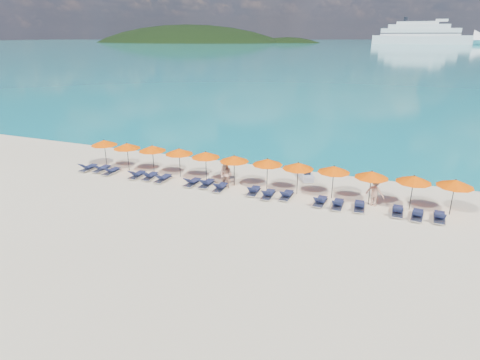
% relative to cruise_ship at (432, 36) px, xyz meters
% --- Properties ---
extents(ground, '(1400.00, 1400.00, 0.00)m').
position_rel_cruise_ship_xyz_m(ground, '(-33.63, -531.56, -9.54)').
color(ground, beige).
extents(sea, '(1600.00, 1300.00, 0.01)m').
position_rel_cruise_ship_xyz_m(sea, '(-33.63, 128.44, -9.53)').
color(sea, '#1FA9B2').
rests_on(sea, ground).
extents(headland_main, '(374.00, 242.00, 126.50)m').
position_rel_cruise_ship_xyz_m(headland_main, '(-333.63, 8.44, -47.54)').
color(headland_main, black).
rests_on(headland_main, ground).
extents(headland_small, '(162.00, 126.00, 85.50)m').
position_rel_cruise_ship_xyz_m(headland_small, '(-183.63, 28.44, -44.54)').
color(headland_small, black).
rests_on(headland_small, ground).
extents(cruise_ship, '(132.67, 28.81, 36.65)m').
position_rel_cruise_ship_xyz_m(cruise_ship, '(0.00, 0.00, 0.00)').
color(cruise_ship, silver).
rests_on(cruise_ship, ground).
extents(jetski, '(1.69, 2.26, 0.76)m').
position_rel_cruise_ship_xyz_m(jetski, '(-30.40, -523.41, -9.22)').
color(jetski, '#AFB4C7').
rests_on(jetski, ground).
extents(beachgoer_a, '(0.76, 0.65, 1.77)m').
position_rel_cruise_ship_xyz_m(beachgoer_a, '(-35.52, -526.73, -8.65)').
color(beachgoer_a, tan).
rests_on(beachgoer_a, ground).
extents(beachgoer_b, '(0.99, 0.65, 1.92)m').
position_rel_cruise_ship_xyz_m(beachgoer_b, '(-35.19, -527.33, -8.58)').
color(beachgoer_b, tan).
rests_on(beachgoer_b, ground).
extents(beachgoer_c, '(1.33, 0.94, 1.88)m').
position_rel_cruise_ship_xyz_m(beachgoer_c, '(-25.24, -526.75, -8.60)').
color(beachgoer_c, tan).
rests_on(beachgoer_c, ground).
extents(umbrella_0, '(2.10, 2.10, 2.28)m').
position_rel_cruise_ship_xyz_m(umbrella_0, '(-46.26, -526.48, -7.52)').
color(umbrella_0, black).
rests_on(umbrella_0, ground).
extents(umbrella_1, '(2.10, 2.10, 2.28)m').
position_rel_cruise_ship_xyz_m(umbrella_1, '(-43.94, -526.63, -7.52)').
color(umbrella_1, black).
rests_on(umbrella_1, ground).
extents(umbrella_2, '(2.10, 2.10, 2.28)m').
position_rel_cruise_ship_xyz_m(umbrella_2, '(-41.68, -526.49, -7.52)').
color(umbrella_2, black).
rests_on(umbrella_2, ground).
extents(umbrella_3, '(2.10, 2.10, 2.28)m').
position_rel_cruise_ship_xyz_m(umbrella_3, '(-39.35, -526.49, -7.52)').
color(umbrella_3, black).
rests_on(umbrella_3, ground).
extents(umbrella_4, '(2.10, 2.10, 2.28)m').
position_rel_cruise_ship_xyz_m(umbrella_4, '(-37.11, -526.55, -7.52)').
color(umbrella_4, black).
rests_on(umbrella_4, ground).
extents(umbrella_5, '(2.10, 2.10, 2.28)m').
position_rel_cruise_ship_xyz_m(umbrella_5, '(-34.82, -526.68, -7.52)').
color(umbrella_5, black).
rests_on(umbrella_5, ground).
extents(umbrella_6, '(2.10, 2.10, 2.28)m').
position_rel_cruise_ship_xyz_m(umbrella_6, '(-32.41, -526.55, -7.52)').
color(umbrella_6, black).
rests_on(umbrella_6, ground).
extents(umbrella_7, '(2.10, 2.10, 2.28)m').
position_rel_cruise_ship_xyz_m(umbrella_7, '(-30.24, -526.63, -7.52)').
color(umbrella_7, black).
rests_on(umbrella_7, ground).
extents(umbrella_8, '(2.10, 2.10, 2.28)m').
position_rel_cruise_ship_xyz_m(umbrella_8, '(-27.92, -526.48, -7.52)').
color(umbrella_8, black).
rests_on(umbrella_8, ground).
extents(umbrella_9, '(2.10, 2.10, 2.28)m').
position_rel_cruise_ship_xyz_m(umbrella_9, '(-25.57, -526.69, -7.52)').
color(umbrella_9, black).
rests_on(umbrella_9, ground).
extents(umbrella_10, '(2.10, 2.10, 2.28)m').
position_rel_cruise_ship_xyz_m(umbrella_10, '(-23.14, -526.60, -7.52)').
color(umbrella_10, black).
rests_on(umbrella_10, ground).
extents(umbrella_11, '(2.10, 2.10, 2.28)m').
position_rel_cruise_ship_xyz_m(umbrella_11, '(-20.89, -526.48, -7.52)').
color(umbrella_11, black).
rests_on(umbrella_11, ground).
extents(lounger_0, '(0.63, 1.70, 0.66)m').
position_rel_cruise_ship_xyz_m(lounger_0, '(-46.93, -527.88, -9.30)').
color(lounger_0, silver).
rests_on(lounger_0, ground).
extents(lounger_1, '(0.69, 1.72, 0.66)m').
position_rel_cruise_ship_xyz_m(lounger_1, '(-45.79, -527.68, -9.30)').
color(lounger_1, silver).
rests_on(lounger_1, ground).
extents(lounger_2, '(0.64, 1.71, 0.66)m').
position_rel_cruise_ship_xyz_m(lounger_2, '(-44.67, -527.89, -9.30)').
color(lounger_2, silver).
rests_on(lounger_2, ground).
extents(lounger_3, '(0.65, 1.71, 0.66)m').
position_rel_cruise_ship_xyz_m(lounger_3, '(-42.28, -527.86, -9.30)').
color(lounger_3, silver).
rests_on(lounger_3, ground).
extents(lounger_4, '(0.73, 1.74, 0.66)m').
position_rel_cruise_ship_xyz_m(lounger_4, '(-41.21, -527.77, -9.30)').
color(lounger_4, silver).
rests_on(lounger_4, ground).
extents(lounger_5, '(0.67, 1.72, 0.66)m').
position_rel_cruise_ship_xyz_m(lounger_5, '(-40.04, -527.86, -9.30)').
color(lounger_5, silver).
rests_on(lounger_5, ground).
extents(lounger_6, '(0.73, 1.74, 0.66)m').
position_rel_cruise_ship_xyz_m(lounger_6, '(-37.62, -527.77, -9.30)').
color(lounger_6, silver).
rests_on(lounger_6, ground).
extents(lounger_7, '(0.63, 1.70, 0.66)m').
position_rel_cruise_ship_xyz_m(lounger_7, '(-36.55, -527.63, -9.30)').
color(lounger_7, silver).
rests_on(lounger_7, ground).
extents(lounger_8, '(0.66, 1.71, 0.66)m').
position_rel_cruise_ship_xyz_m(lounger_8, '(-35.34, -527.94, -9.30)').
color(lounger_8, silver).
rests_on(lounger_8, ground).
extents(lounger_9, '(0.77, 1.75, 0.66)m').
position_rel_cruise_ship_xyz_m(lounger_9, '(-32.96, -527.73, -9.30)').
color(lounger_9, silver).
rests_on(lounger_9, ground).
extents(lounger_10, '(0.67, 1.72, 0.66)m').
position_rel_cruise_ship_xyz_m(lounger_10, '(-31.85, -527.98, -9.30)').
color(lounger_10, silver).
rests_on(lounger_10, ground).
extents(lounger_11, '(0.63, 1.70, 0.66)m').
position_rel_cruise_ship_xyz_m(lounger_11, '(-30.68, -527.68, -9.30)').
color(lounger_11, silver).
rests_on(lounger_11, ground).
extents(lounger_12, '(0.73, 1.74, 0.66)m').
position_rel_cruise_ship_xyz_m(lounger_12, '(-28.42, -527.87, -9.30)').
color(lounger_12, silver).
rests_on(lounger_12, ground).
extents(lounger_13, '(0.63, 1.70, 0.66)m').
position_rel_cruise_ship_xyz_m(lounger_13, '(-27.30, -527.96, -9.30)').
color(lounger_13, silver).
rests_on(lounger_13, ground).
extents(lounger_14, '(0.76, 1.75, 0.66)m').
position_rel_cruise_ship_xyz_m(lounger_14, '(-26.01, -527.76, -9.30)').
color(lounger_14, silver).
rests_on(lounger_14, ground).
extents(lounger_15, '(0.63, 1.70, 0.66)m').
position_rel_cruise_ship_xyz_m(lounger_15, '(-23.80, -527.65, -9.30)').
color(lounger_15, silver).
rests_on(lounger_15, ground).
extents(lounger_16, '(0.78, 1.75, 0.66)m').
position_rel_cruise_ship_xyz_m(lounger_16, '(-22.72, -527.81, -9.30)').
color(lounger_16, silver).
rests_on(lounger_16, ground).
extents(lounger_17, '(0.69, 1.73, 0.66)m').
position_rel_cruise_ship_xyz_m(lounger_17, '(-21.52, -527.65, -9.30)').
color(lounger_17, silver).
rests_on(lounger_17, ground).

